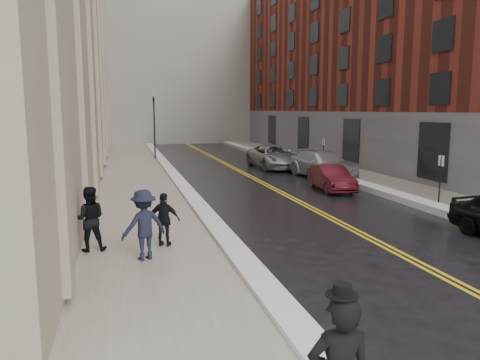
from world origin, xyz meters
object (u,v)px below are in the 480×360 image
pedestrian_c (164,220)px  pedestrian_a (89,219)px  car_silver_near (322,164)px  car_silver_far (274,157)px  pedestrian_b (144,225)px  car_maroon (331,178)px

pedestrian_c → pedestrian_a: bearing=20.9°
car_silver_near → car_silver_far: bearing=96.8°
pedestrian_b → pedestrian_c: bearing=-140.6°
car_maroon → car_silver_far: car_silver_far is taller
car_silver_far → pedestrian_c: size_ratio=3.71×
car_silver_far → pedestrian_a: (-11.51, -18.02, 0.26)m
car_silver_near → pedestrian_a: (-12.86, -12.76, 0.27)m
car_silver_far → pedestrian_b: bearing=-119.5°
car_silver_near → car_silver_far: size_ratio=0.95×
car_maroon → pedestrian_a: pedestrian_a is taller
car_silver_far → pedestrian_a: bearing=-124.4°
pedestrian_a → pedestrian_b: 1.87m
pedestrian_b → pedestrian_c: pedestrian_b is taller
car_silver_near → pedestrian_b: 17.99m
car_maroon → pedestrian_a: 14.16m
car_silver_near → pedestrian_c: (-10.75, -12.82, 0.13)m
car_silver_far → pedestrian_b: (-10.04, -19.18, 0.28)m
car_silver_near → car_maroon: bearing=-116.0°
pedestrian_a → car_maroon: bearing=-144.3°
pedestrian_a → pedestrian_b: (1.47, -1.16, 0.02)m
car_maroon → car_silver_far: bearing=94.0°
car_maroon → pedestrian_b: 13.79m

